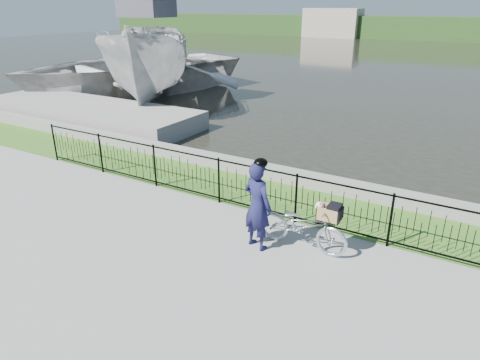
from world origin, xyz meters
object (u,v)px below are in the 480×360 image
Objects in this scene: dock at (88,112)px; bicycle_rig at (303,225)px; cyclist at (258,205)px; boat_near at (150,62)px; boat_far at (130,69)px.

bicycle_rig is at bearing -22.61° from dock.
dock is 5.38× the size of cyclist.
boat_near is at bearing 87.37° from dock.
boat_far is at bearing 150.77° from boat_near.
boat_near is at bearing 139.60° from cyclist.
boat_near is (0.17, 3.79, 1.64)m from dock.
dock is 0.99× the size of boat_near.
boat_near is (-10.59, 9.01, 1.07)m from cyclist.
boat_near is 0.69× the size of boat_far.
dock is at bearing -92.63° from boat_near.
cyclist is 17.36m from boat_far.
boat_near is (-11.38, 8.60, 1.50)m from bicycle_rig.
cyclist is (10.76, -5.22, 0.57)m from dock.
cyclist reaches higher than bicycle_rig.
cyclist is 13.95m from boat_near.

